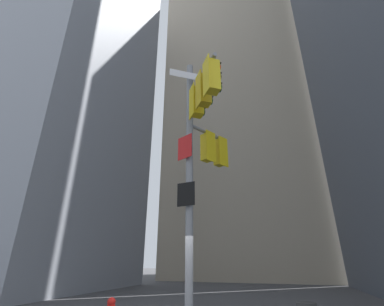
% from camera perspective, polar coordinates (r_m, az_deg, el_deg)
% --- Properties ---
extents(building_tower_left, '(12.60, 12.60, 52.71)m').
position_cam_1_polar(building_tower_left, '(34.09, -23.25, 25.94)').
color(building_tower_left, '#9399A3').
rests_on(building_tower_left, ground).
extents(building_mid_block, '(17.08, 17.08, 39.55)m').
position_cam_1_polar(building_mid_block, '(39.04, 10.60, 5.38)').
color(building_mid_block, tan).
rests_on(building_mid_block, ground).
extents(signal_pole_assembly, '(2.01, 3.67, 8.71)m').
position_cam_1_polar(signal_pole_assembly, '(8.47, 1.86, 2.62)').
color(signal_pole_assembly, gray).
rests_on(signal_pole_assembly, ground).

